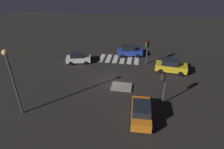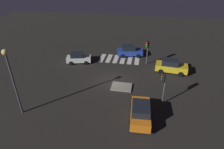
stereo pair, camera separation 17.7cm
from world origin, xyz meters
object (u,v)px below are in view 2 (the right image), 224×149
(traffic_island, at_px, (122,87))
(street_lamp, at_px, (10,71))
(traffic_light_south, at_px, (147,47))
(car_blue, at_px, (130,51))
(car_white, at_px, (78,58))
(traffic_light_west, at_px, (164,81))
(car_orange, at_px, (140,112))
(car_yellow, at_px, (171,66))

(traffic_island, height_order, street_lamp, street_lamp)
(traffic_island, relative_size, traffic_light_south, 0.67)
(traffic_light_south, bearing_deg, street_lamp, -5.89)
(car_blue, relative_size, street_lamp, 0.63)
(car_white, bearing_deg, traffic_light_west, -47.81)
(car_orange, bearing_deg, car_yellow, -22.14)
(car_white, distance_m, traffic_light_west, 15.03)
(car_yellow, relative_size, traffic_light_west, 1.21)
(traffic_light_south, xyz_separation_m, street_lamp, (12.39, 13.60, 1.99))
(car_blue, height_order, street_lamp, street_lamp)
(car_orange, relative_size, traffic_light_west, 1.18)
(car_yellow, height_order, street_lamp, street_lamp)
(car_yellow, height_order, traffic_light_west, traffic_light_west)
(traffic_island, relative_size, car_blue, 0.58)
(car_orange, height_order, traffic_light_south, traffic_light_south)
(car_orange, height_order, street_lamp, street_lamp)
(traffic_light_west, xyz_separation_m, traffic_light_south, (1.87, -9.50, 0.01))
(car_yellow, xyz_separation_m, traffic_light_south, (3.53, -1.85, 1.93))
(car_yellow, bearing_deg, traffic_light_west, -95.85)
(car_yellow, relative_size, car_orange, 1.02)
(traffic_light_west, bearing_deg, car_blue, -38.29)
(traffic_light_south, relative_size, street_lamp, 0.54)
(traffic_island, bearing_deg, traffic_light_west, 152.97)
(car_orange, distance_m, street_lamp, 12.77)
(car_white, xyz_separation_m, traffic_light_west, (-12.32, 8.36, 2.06))
(car_white, distance_m, street_lamp, 13.24)
(traffic_island, height_order, car_white, car_white)
(traffic_island, relative_size, street_lamp, 0.36)
(traffic_island, xyz_separation_m, street_lamp, (9.55, 6.50, 4.77))
(car_blue, height_order, car_yellow, car_yellow)
(street_lamp, bearing_deg, car_blue, -120.23)
(traffic_light_west, bearing_deg, car_white, -3.17)
(traffic_island, distance_m, traffic_light_south, 8.13)
(car_blue, bearing_deg, car_yellow, -47.15)
(car_yellow, height_order, car_white, car_yellow)
(traffic_island, height_order, car_orange, car_orange)
(car_orange, xyz_separation_m, traffic_light_south, (-0.29, -12.53, 1.93))
(traffic_island, xyz_separation_m, car_yellow, (-6.37, -5.25, 0.85))
(traffic_island, height_order, car_blue, car_blue)
(traffic_island, xyz_separation_m, car_blue, (-0.03, -9.95, 0.81))
(traffic_light_west, distance_m, traffic_light_south, 9.68)
(traffic_island, distance_m, street_lamp, 12.50)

